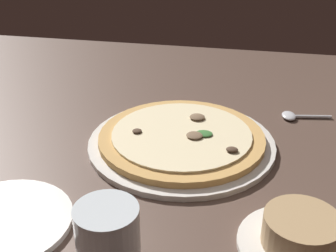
{
  "coord_description": "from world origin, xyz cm",
  "views": [
    {
      "loc": [
        -16.64,
        71.47,
        44.69
      ],
      "look_at": [
        -2.74,
        1.32,
        7.0
      ],
      "focal_mm": 47.69,
      "sensor_mm": 36.0,
      "label": 1
    }
  ],
  "objects_px": {
    "ramekin_on_saucer": "(300,236)",
    "water_glass": "(109,245)",
    "pizza_main": "(182,140)",
    "spoon": "(295,116)",
    "side_plate": "(3,222)"
  },
  "relations": [
    {
      "from": "ramekin_on_saucer",
      "to": "water_glass",
      "type": "relative_size",
      "value": 1.68
    },
    {
      "from": "pizza_main",
      "to": "spoon",
      "type": "bearing_deg",
      "value": -143.42
    },
    {
      "from": "ramekin_on_saucer",
      "to": "side_plate",
      "type": "relative_size",
      "value": 0.83
    },
    {
      "from": "spoon",
      "to": "pizza_main",
      "type": "bearing_deg",
      "value": 36.58
    },
    {
      "from": "water_glass",
      "to": "spoon",
      "type": "xyz_separation_m",
      "value": [
        -0.24,
        -0.47,
        -0.04
      ]
    },
    {
      "from": "ramekin_on_saucer",
      "to": "water_glass",
      "type": "height_order",
      "value": "water_glass"
    },
    {
      "from": "pizza_main",
      "to": "side_plate",
      "type": "distance_m",
      "value": 0.33
    },
    {
      "from": "ramekin_on_saucer",
      "to": "water_glass",
      "type": "xyz_separation_m",
      "value": [
        0.23,
        0.08,
        0.02
      ]
    },
    {
      "from": "pizza_main",
      "to": "ramekin_on_saucer",
      "type": "relative_size",
      "value": 2.12
    },
    {
      "from": "pizza_main",
      "to": "side_plate",
      "type": "bearing_deg",
      "value": 51.89
    },
    {
      "from": "water_glass",
      "to": "side_plate",
      "type": "bearing_deg",
      "value": -17.24
    },
    {
      "from": "water_glass",
      "to": "side_plate",
      "type": "height_order",
      "value": "water_glass"
    },
    {
      "from": "pizza_main",
      "to": "water_glass",
      "type": "xyz_separation_m",
      "value": [
        0.03,
        0.31,
        0.03
      ]
    },
    {
      "from": "pizza_main",
      "to": "spoon",
      "type": "distance_m",
      "value": 0.26
    },
    {
      "from": "side_plate",
      "to": "spoon",
      "type": "bearing_deg",
      "value": -134.78
    }
  ]
}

